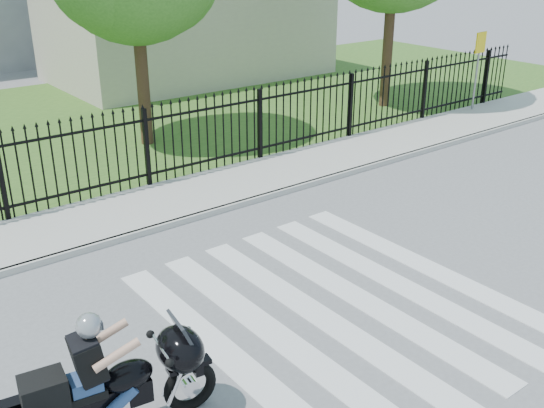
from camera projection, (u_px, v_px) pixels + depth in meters
ground at (339, 306)px, 9.50m from camera, size 120.00×120.00×0.00m
crosswalk at (339, 306)px, 9.50m from camera, size 5.00×5.50×0.01m
sidewalk at (173, 201)px, 13.13m from camera, size 40.00×2.00×0.12m
curb at (198, 216)px, 12.40m from camera, size 40.00×0.12×0.12m
grass_strip at (52, 128)px, 18.25m from camera, size 40.00×12.00×0.02m
iron_fence at (147, 150)px, 13.53m from camera, size 26.00×0.04×1.80m
building_low at (188, 30)px, 24.43m from camera, size 10.00×6.00×3.50m
motorcycle_rider at (102, 388)px, 6.75m from camera, size 2.48×1.01×1.65m
traffic_sign at (479, 55)px, 19.14m from camera, size 0.51×0.10×2.35m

